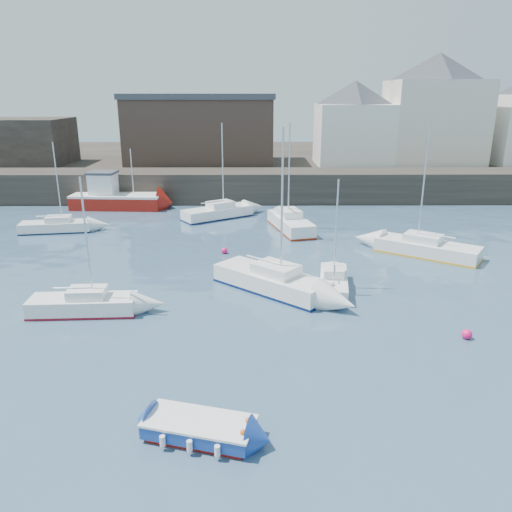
{
  "coord_description": "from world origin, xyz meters",
  "views": [
    {
      "loc": [
        -0.19,
        -15.26,
        10.39
      ],
      "look_at": [
        0.0,
        12.0,
        1.5
      ],
      "focal_mm": 35.0,
      "sensor_mm": 36.0,
      "label": 1
    }
  ],
  "objects_px": {
    "sailboat_d": "(426,248)",
    "fishing_boat": "(115,197)",
    "sailboat_f": "(290,223)",
    "buoy_mid": "(466,338)",
    "sailboat_b": "(272,280)",
    "sailboat_a": "(84,304)",
    "sailboat_c": "(333,282)",
    "buoy_far": "(224,253)",
    "buoy_near": "(53,314)",
    "sailboat_e": "(56,226)",
    "sailboat_h": "(218,212)",
    "blue_dinghy": "(199,428)"
  },
  "relations": [
    {
      "from": "sailboat_h",
      "to": "buoy_mid",
      "type": "relative_size",
      "value": 17.72
    },
    {
      "from": "sailboat_f",
      "to": "sailboat_d",
      "type": "bearing_deg",
      "value": -37.73
    },
    {
      "from": "fishing_boat",
      "to": "buoy_far",
      "type": "height_order",
      "value": "fishing_boat"
    },
    {
      "from": "blue_dinghy",
      "to": "sailboat_e",
      "type": "bearing_deg",
      "value": 118.96
    },
    {
      "from": "sailboat_h",
      "to": "buoy_near",
      "type": "relative_size",
      "value": 18.52
    },
    {
      "from": "sailboat_b",
      "to": "sailboat_c",
      "type": "height_order",
      "value": "sailboat_b"
    },
    {
      "from": "buoy_mid",
      "to": "buoy_far",
      "type": "bearing_deg",
      "value": 132.47
    },
    {
      "from": "sailboat_d",
      "to": "blue_dinghy",
      "type": "bearing_deg",
      "value": -125.65
    },
    {
      "from": "sailboat_f",
      "to": "buoy_near",
      "type": "bearing_deg",
      "value": -128.84
    },
    {
      "from": "sailboat_a",
      "to": "sailboat_b",
      "type": "distance_m",
      "value": 9.88
    },
    {
      "from": "sailboat_f",
      "to": "buoy_near",
      "type": "xyz_separation_m",
      "value": [
        -12.91,
        -16.03,
        -0.58
      ]
    },
    {
      "from": "sailboat_e",
      "to": "buoy_mid",
      "type": "bearing_deg",
      "value": -36.15
    },
    {
      "from": "sailboat_h",
      "to": "buoy_mid",
      "type": "xyz_separation_m",
      "value": [
        12.56,
        -22.73,
        -0.53
      ]
    },
    {
      "from": "buoy_far",
      "to": "buoy_mid",
      "type": "bearing_deg",
      "value": -47.53
    },
    {
      "from": "sailboat_b",
      "to": "sailboat_d",
      "type": "xyz_separation_m",
      "value": [
        10.65,
        6.18,
        -0.05
      ]
    },
    {
      "from": "sailboat_e",
      "to": "sailboat_d",
      "type": "bearing_deg",
      "value": -13.01
    },
    {
      "from": "buoy_mid",
      "to": "buoy_near",
      "type": "bearing_deg",
      "value": 172.15
    },
    {
      "from": "sailboat_a",
      "to": "sailboat_h",
      "type": "distance_m",
      "value": 20.59
    },
    {
      "from": "buoy_far",
      "to": "sailboat_e",
      "type": "bearing_deg",
      "value": 156.97
    },
    {
      "from": "sailboat_a",
      "to": "buoy_mid",
      "type": "xyz_separation_m",
      "value": [
        17.9,
        -2.84,
        -0.48
      ]
    },
    {
      "from": "sailboat_c",
      "to": "sailboat_h",
      "type": "relative_size",
      "value": 0.76
    },
    {
      "from": "fishing_boat",
      "to": "sailboat_d",
      "type": "relative_size",
      "value": 1.0
    },
    {
      "from": "sailboat_b",
      "to": "sailboat_h",
      "type": "relative_size",
      "value": 1.1
    },
    {
      "from": "sailboat_c",
      "to": "sailboat_f",
      "type": "distance_m",
      "value": 13.01
    },
    {
      "from": "sailboat_a",
      "to": "sailboat_b",
      "type": "relative_size",
      "value": 0.77
    },
    {
      "from": "fishing_boat",
      "to": "sailboat_e",
      "type": "xyz_separation_m",
      "value": [
        -2.4,
        -8.57,
        -0.62
      ]
    },
    {
      "from": "sailboat_a",
      "to": "sailboat_d",
      "type": "bearing_deg",
      "value": 24.54
    },
    {
      "from": "sailboat_a",
      "to": "buoy_near",
      "type": "distance_m",
      "value": 1.6
    },
    {
      "from": "sailboat_d",
      "to": "fishing_boat",
      "type": "bearing_deg",
      "value": 149.07
    },
    {
      "from": "sailboat_d",
      "to": "sailboat_a",
      "type": "bearing_deg",
      "value": -155.46
    },
    {
      "from": "sailboat_f",
      "to": "buoy_near",
      "type": "distance_m",
      "value": 20.59
    },
    {
      "from": "sailboat_b",
      "to": "buoy_mid",
      "type": "distance_m",
      "value": 10.3
    },
    {
      "from": "sailboat_d",
      "to": "buoy_near",
      "type": "bearing_deg",
      "value": -156.63
    },
    {
      "from": "sailboat_h",
      "to": "buoy_near",
      "type": "height_order",
      "value": "sailboat_h"
    },
    {
      "from": "blue_dinghy",
      "to": "sailboat_d",
      "type": "bearing_deg",
      "value": 54.35
    },
    {
      "from": "sailboat_f",
      "to": "buoy_near",
      "type": "relative_size",
      "value": 19.04
    },
    {
      "from": "sailboat_a",
      "to": "buoy_near",
      "type": "xyz_separation_m",
      "value": [
        -1.52,
        -0.17,
        -0.48
      ]
    },
    {
      "from": "sailboat_a",
      "to": "sailboat_e",
      "type": "distance_m",
      "value": 17.01
    },
    {
      "from": "sailboat_f",
      "to": "buoy_mid",
      "type": "bearing_deg",
      "value": -70.82
    },
    {
      "from": "sailboat_b",
      "to": "buoy_mid",
      "type": "bearing_deg",
      "value": -34.45
    },
    {
      "from": "sailboat_b",
      "to": "sailboat_f",
      "type": "relative_size",
      "value": 1.07
    },
    {
      "from": "sailboat_b",
      "to": "sailboat_c",
      "type": "bearing_deg",
      "value": -0.65
    },
    {
      "from": "sailboat_e",
      "to": "sailboat_c",
      "type": "bearing_deg",
      "value": -32.06
    },
    {
      "from": "sailboat_c",
      "to": "buoy_near",
      "type": "height_order",
      "value": "sailboat_c"
    },
    {
      "from": "sailboat_f",
      "to": "buoy_mid",
      "type": "relative_size",
      "value": 18.22
    },
    {
      "from": "sailboat_c",
      "to": "sailboat_h",
      "type": "xyz_separation_m",
      "value": [
        -7.5,
        16.95,
        0.06
      ]
    },
    {
      "from": "sailboat_e",
      "to": "sailboat_f",
      "type": "bearing_deg",
      "value": 1.32
    },
    {
      "from": "sailboat_a",
      "to": "sailboat_c",
      "type": "bearing_deg",
      "value": 12.89
    },
    {
      "from": "fishing_boat",
      "to": "buoy_mid",
      "type": "height_order",
      "value": "fishing_boat"
    },
    {
      "from": "sailboat_e",
      "to": "sailboat_h",
      "type": "relative_size",
      "value": 0.86
    }
  ]
}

